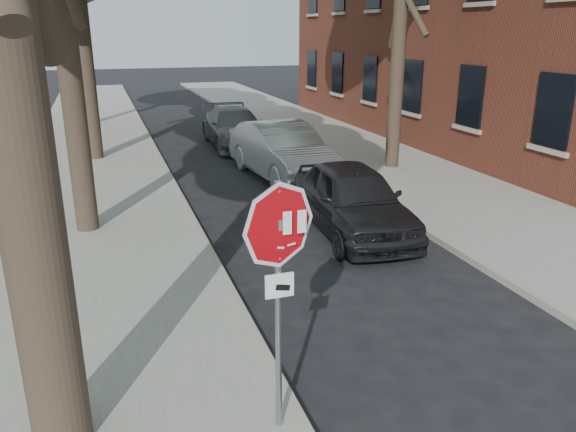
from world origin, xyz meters
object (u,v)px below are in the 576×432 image
object	(u,v)px
car_a	(353,199)
car_b	(282,151)
car_c	(235,127)
stop_sign	(279,262)

from	to	relation	value
car_a	car_b	size ratio (longest dim) A/B	0.89
car_c	car_a	bearing A→B (deg)	-87.15
stop_sign	car_a	bearing A→B (deg)	58.73
stop_sign	car_a	distance (m)	6.48
car_a	car_b	bearing A→B (deg)	94.04
stop_sign	car_c	bearing A→B (deg)	78.38
car_a	car_c	bearing A→B (deg)	95.24
car_b	car_c	distance (m)	4.94
car_a	car_b	distance (m)	4.70
stop_sign	car_b	distance (m)	10.73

